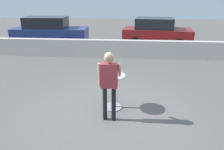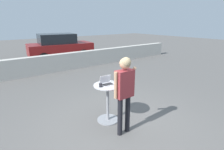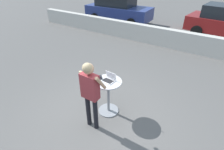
{
  "view_description": "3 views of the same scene",
  "coord_description": "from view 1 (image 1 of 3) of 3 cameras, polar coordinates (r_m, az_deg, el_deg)",
  "views": [
    {
      "loc": [
        0.44,
        -5.09,
        2.97
      ],
      "look_at": [
        -0.04,
        0.34,
        0.97
      ],
      "focal_mm": 35.0,
      "sensor_mm": 36.0,
      "label": 1
    },
    {
      "loc": [
        -2.33,
        -2.89,
        2.44
      ],
      "look_at": [
        0.11,
        0.34,
        1.2
      ],
      "focal_mm": 28.0,
      "sensor_mm": 36.0,
      "label": 2
    },
    {
      "loc": [
        2.02,
        -2.57,
        3.36
      ],
      "look_at": [
        0.09,
        0.34,
        1.19
      ],
      "focal_mm": 28.0,
      "sensor_mm": 36.0,
      "label": 3
    }
  ],
  "objects": [
    {
      "name": "coffee_mug",
      "position": [
        5.79,
        -2.0,
        0.44
      ],
      "size": [
        0.11,
        0.08,
        0.09
      ],
      "color": "#232328",
      "rests_on": "cafe_table"
    },
    {
      "name": "parked_car_further_down",
      "position": [
        14.32,
        -15.98,
        10.94
      ],
      "size": [
        4.57,
        2.07,
        1.73
      ],
      "color": "navy",
      "rests_on": "ground_plane"
    },
    {
      "name": "parked_car_near_street",
      "position": [
        14.09,
        11.51,
        11.03
      ],
      "size": [
        4.32,
        2.35,
        1.66
      ],
      "color": "maroon",
      "rests_on": "ground_plane"
    },
    {
      "name": "laptop",
      "position": [
        5.82,
        0.19,
        0.58
      ],
      "size": [
        0.31,
        0.27,
        0.21
      ],
      "color": "silver",
      "rests_on": "cafe_table"
    },
    {
      "name": "standing_person",
      "position": [
        5.15,
        -0.77,
        -0.76
      ],
      "size": [
        0.54,
        0.38,
        1.76
      ],
      "color": "black",
      "rests_on": "ground_plane"
    },
    {
      "name": "pavement_kerb",
      "position": [
        11.03,
        2.58,
        6.86
      ],
      "size": [
        17.44,
        0.35,
        0.88
      ],
      "color": "beige",
      "rests_on": "ground_plane"
    },
    {
      "name": "ground_plane",
      "position": [
        5.91,
        0.06,
        -10.01
      ],
      "size": [
        50.0,
        50.0,
        0.0
      ],
      "primitive_type": "plane",
      "color": "#5B5956"
    },
    {
      "name": "cafe_table",
      "position": [
        5.96,
        0.13,
        -3.58
      ],
      "size": [
        0.69,
        0.69,
        0.97
      ],
      "color": "gray",
      "rests_on": "ground_plane"
    }
  ]
}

